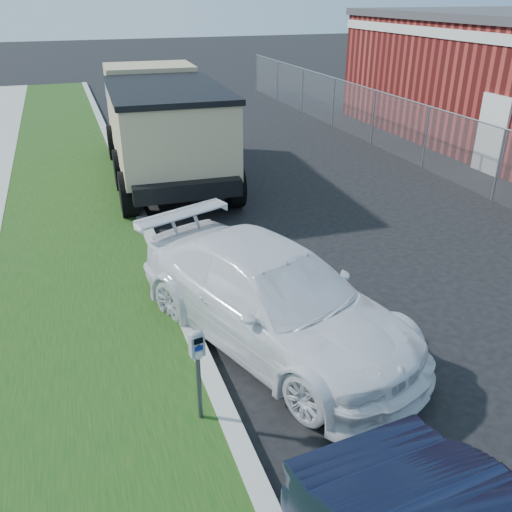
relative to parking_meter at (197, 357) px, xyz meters
name	(u,v)px	position (x,y,z in m)	size (l,w,h in m)	color
ground	(360,326)	(2.91, 1.28, -1.02)	(120.00, 120.00, 0.00)	black
chainlink_fence	(428,125)	(8.91, 8.28, 0.24)	(0.06, 30.06, 30.00)	slate
parking_meter	(197,357)	(0.00, 0.00, 0.00)	(0.19, 0.14, 1.25)	#3F4247
white_wagon	(269,295)	(1.45, 1.51, -0.30)	(2.03, 5.00, 1.45)	white
dump_truck	(162,121)	(1.47, 9.96, 0.55)	(3.13, 7.27, 2.80)	black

